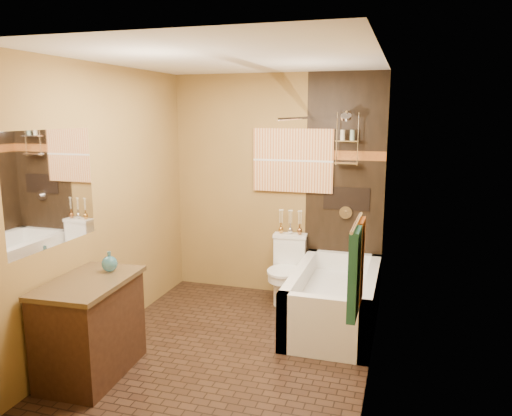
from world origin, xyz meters
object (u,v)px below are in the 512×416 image
at_px(vanity, 91,327).
at_px(sunset_painting, 293,160).
at_px(bathtub, 334,304).
at_px(toilet, 286,269).

bearing_deg(vanity, sunset_painting, 60.12).
distance_m(bathtub, vanity, 2.29).
relative_size(toilet, vanity, 0.79).
bearing_deg(bathtub, sunset_painting, 129.61).
height_order(sunset_painting, vanity, sunset_painting).
bearing_deg(vanity, bathtub, 37.98).
distance_m(sunset_painting, bathtub, 1.63).
relative_size(sunset_painting, bathtub, 0.60).
distance_m(sunset_painting, toilet, 1.21).
xyz_separation_m(sunset_painting, vanity, (-1.12, -2.23, -1.15)).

